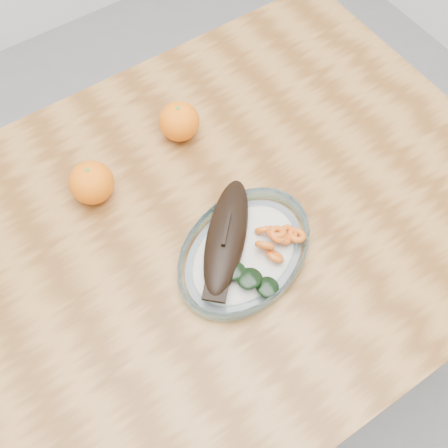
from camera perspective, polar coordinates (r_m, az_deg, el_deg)
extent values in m
plane|color=slate|center=(1.65, -2.34, -13.98)|extent=(3.00, 3.00, 0.00)
cube|color=brown|center=(0.97, -3.87, -1.99)|extent=(1.20, 0.80, 0.04)
cylinder|color=brown|center=(1.62, 6.93, 10.11)|extent=(0.06, 0.06, 0.71)
ellipsoid|color=white|center=(0.93, 2.07, -3.09)|extent=(0.55, 0.46, 0.01)
torus|color=#92CBE2|center=(0.92, 2.09, -2.81)|extent=(0.59, 0.59, 0.03)
ellipsoid|color=white|center=(0.91, 2.11, -2.58)|extent=(0.48, 0.40, 0.02)
ellipsoid|color=black|center=(0.90, 0.25, -0.73)|extent=(0.20, 0.20, 0.04)
ellipsoid|color=black|center=(0.91, 0.25, -0.93)|extent=(0.17, 0.17, 0.02)
cube|color=black|center=(0.86, -0.85, -6.20)|extent=(0.06, 0.06, 0.01)
cube|color=black|center=(0.89, 0.25, -0.19)|extent=(0.05, 0.05, 0.02)
torus|color=#CA490E|center=(0.92, 4.17, -0.10)|extent=(0.04, 0.03, 0.04)
torus|color=#CA490E|center=(0.92, 6.70, -0.46)|extent=(0.04, 0.04, 0.03)
torus|color=#CA490E|center=(0.89, 5.27, -2.81)|extent=(0.04, 0.05, 0.04)
torus|color=#CA490E|center=(0.91, 5.95, -1.10)|extent=(0.04, 0.04, 0.04)
torus|color=#CA490E|center=(0.92, 7.50, -0.67)|extent=(0.04, 0.04, 0.03)
torus|color=#CA490E|center=(0.90, 5.43, -0.35)|extent=(0.04, 0.04, 0.03)
torus|color=#CA490E|center=(0.90, 5.59, -0.56)|extent=(0.04, 0.04, 0.03)
torus|color=#CA490E|center=(0.89, 4.21, -1.73)|extent=(0.04, 0.04, 0.04)
ellipsoid|color=black|center=(0.87, 4.51, -6.00)|extent=(0.04, 0.04, 0.01)
ellipsoid|color=black|center=(0.88, 1.01, -4.55)|extent=(0.04, 0.03, 0.01)
ellipsoid|color=black|center=(0.88, 2.99, -4.95)|extent=(0.03, 0.04, 0.01)
ellipsoid|color=black|center=(0.87, 1.10, -4.34)|extent=(0.05, 0.04, 0.01)
ellipsoid|color=black|center=(0.87, 2.68, -5.15)|extent=(0.04, 0.05, 0.01)
ellipsoid|color=black|center=(0.87, 2.53, -5.13)|extent=(0.05, 0.05, 0.01)
sphere|color=#F46604|center=(0.99, -13.30, 4.11)|extent=(0.08, 0.08, 0.08)
sphere|color=#F46604|center=(1.05, -4.58, 10.34)|extent=(0.07, 0.07, 0.07)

